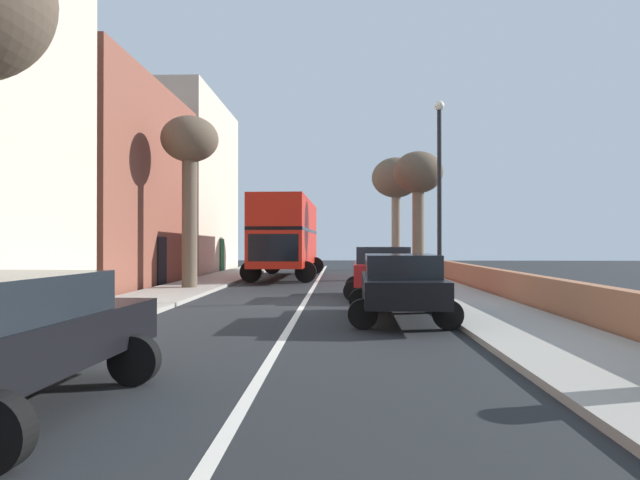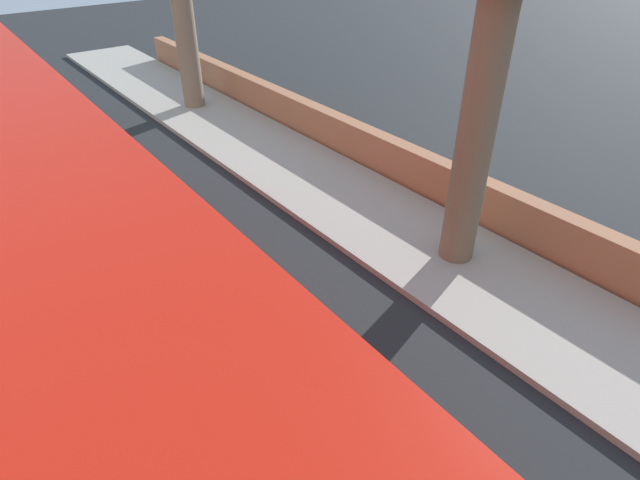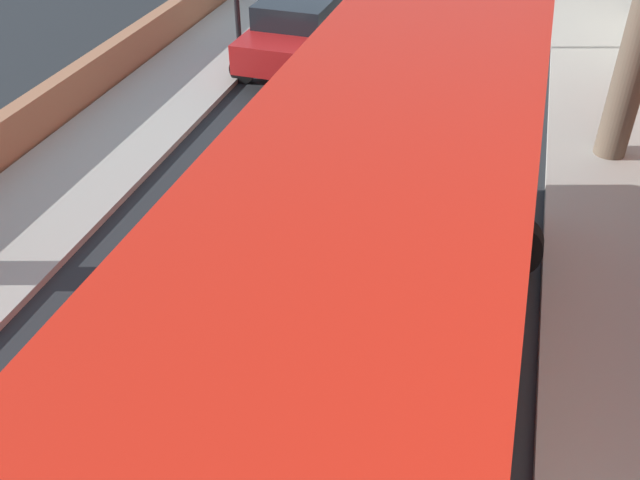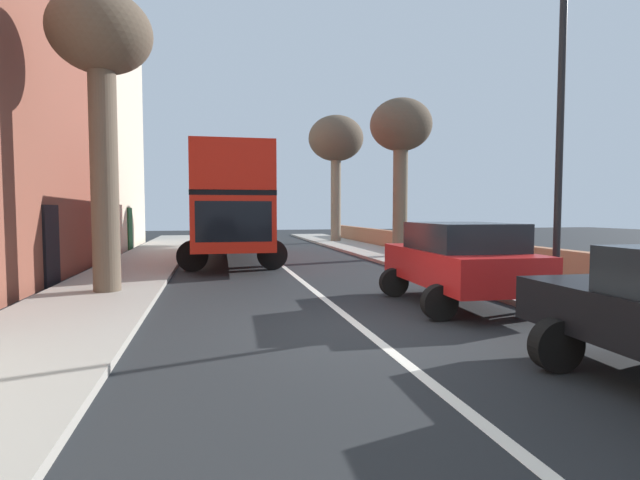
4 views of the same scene
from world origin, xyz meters
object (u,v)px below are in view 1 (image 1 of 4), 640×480
street_tree_left_4 (190,153)px  lamppost_right (439,182)px  double_decker_bus (287,233)px  street_tree_right_3 (396,181)px  street_tree_right_1 (418,179)px  parked_car_red_right_3 (382,269)px  parked_car_black_right_1 (400,282)px

street_tree_left_4 → lamppost_right: bearing=-20.4°
double_decker_bus → street_tree_right_3: 11.95m
double_decker_bus → street_tree_right_1: size_ratio=1.69×
street_tree_right_3 → street_tree_left_4: (-9.74, -16.97, -0.81)m
lamppost_right → parked_car_red_right_3: bearing=161.9°
double_decker_bus → street_tree_right_1: street_tree_right_1 is taller
parked_car_red_right_3 → street_tree_right_1: 10.68m
street_tree_right_1 → parked_car_black_right_1: bearing=-99.7°
double_decker_bus → street_tree_right_3: (6.68, 9.16, 3.79)m
parked_car_black_right_1 → street_tree_right_1: size_ratio=0.73×
parked_car_red_right_3 → street_tree_left_4: street_tree_left_4 is taller
parked_car_red_right_3 → lamppost_right: lamppost_right is taller
parked_car_black_right_1 → parked_car_red_right_3: size_ratio=1.16×
street_tree_right_1 → lamppost_right: size_ratio=1.01×
double_decker_bus → parked_car_red_right_3: (4.20, -10.59, -1.39)m
double_decker_bus → parked_car_black_right_1: size_ratio=2.31×
street_tree_right_1 → street_tree_left_4: street_tree_left_4 is taller
street_tree_right_1 → street_tree_left_4: size_ratio=0.95×
double_decker_bus → street_tree_left_4: street_tree_left_4 is taller
street_tree_right_1 → street_tree_left_4: 11.90m
lamppost_right → street_tree_right_1: bearing=85.7°
parked_car_red_right_3 → lamppost_right: size_ratio=0.63×
parked_car_red_right_3 → street_tree_left_4: 8.92m
parked_car_black_right_1 → parked_car_red_right_3: bearing=90.0°
lamppost_right → street_tree_right_3: bearing=88.1°
street_tree_right_1 → street_tree_right_3: size_ratio=0.83×
parked_car_black_right_1 → parked_car_red_right_3: 5.44m
double_decker_bus → street_tree_left_4: size_ratio=1.61×
street_tree_right_3 → parked_car_red_right_3: bearing=-97.2°
street_tree_left_4 → parked_car_red_right_3: bearing=-21.0°
parked_car_red_right_3 → street_tree_right_1: (2.56, 9.52, 4.12)m
double_decker_bus → parked_car_black_right_1: (4.20, -16.03, -1.45)m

